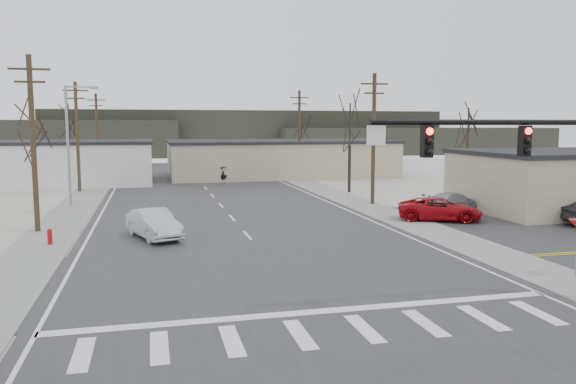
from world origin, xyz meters
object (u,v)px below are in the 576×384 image
car_far_b (199,169)px  fire_hydrant (50,237)px  traffic_signal_mast (552,168)px  sedan_crossing (154,224)px  car_parked_red (440,209)px  car_parked_silver (454,202)px  car_far_a (216,172)px

car_far_b → fire_hydrant: bearing=-101.7°
traffic_signal_mast → sedan_crossing: size_ratio=1.90×
car_parked_red → car_parked_silver: bearing=-19.0°
car_far_b → car_parked_red: bearing=-68.2°
car_far_a → car_parked_silver: (13.72, -26.80, -0.19)m
car_far_b → car_far_a: bearing=-76.5°
traffic_signal_mast → car_far_a: bearing=97.4°
fire_hydrant → car_far_b: size_ratio=0.22×
car_far_a → car_parked_red: car_far_a is taller
fire_hydrant → car_far_a: 34.03m
traffic_signal_mast → car_far_b: (-7.27, 53.46, -3.96)m
sedan_crossing → car_parked_red: 17.90m
fire_hydrant → sedan_crossing: 5.21m
sedan_crossing → car_far_a: size_ratio=0.80×
car_parked_red → sedan_crossing: bearing=118.4°
fire_hydrant → car_parked_silver: (25.82, 5.00, 0.25)m
car_parked_silver → car_far_a: bearing=13.3°
fire_hydrant → car_far_a: car_far_a is taller
fire_hydrant → car_parked_silver: 26.30m
car_far_b → car_parked_red: car_parked_red is taller
car_far_a → car_parked_red: size_ratio=1.12×
sedan_crossing → car_far_b: 39.18m
fire_hydrant → sedan_crossing: sedan_crossing is taller
fire_hydrant → traffic_signal_mast: bearing=-38.1°
fire_hydrant → car_parked_red: bearing=4.9°
traffic_signal_mast → car_far_b: size_ratio=2.28×
car_parked_silver → sedan_crossing: bearing=88.5°
sedan_crossing → car_far_a: (6.92, 31.32, 0.08)m
car_far_a → car_parked_silver: 30.11m
car_parked_red → traffic_signal_mast: bearing=-173.3°
sedan_crossing → traffic_signal_mast: bearing=-68.6°
fire_hydrant → car_far_b: 40.72m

